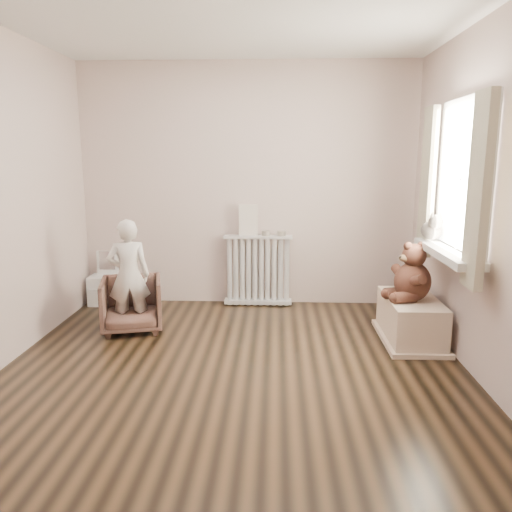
{
  "coord_description": "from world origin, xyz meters",
  "views": [
    {
      "loc": [
        0.32,
        -3.63,
        1.62
      ],
      "look_at": [
        0.15,
        0.45,
        0.8
      ],
      "focal_mm": 35.0,
      "sensor_mm": 36.0,
      "label": 1
    }
  ],
  "objects_px": {
    "armchair": "(132,304)",
    "teddy_bear": "(413,268)",
    "toy_vanity": "(107,280)",
    "radiator": "(258,270)",
    "child": "(129,276)",
    "toy_bench": "(411,319)",
    "plush_cat": "(432,229)"
  },
  "relations": [
    {
      "from": "armchair",
      "to": "teddy_bear",
      "type": "height_order",
      "value": "teddy_bear"
    },
    {
      "from": "toy_vanity",
      "to": "armchair",
      "type": "xyz_separation_m",
      "value": [
        0.52,
        -0.83,
        -0.02
      ]
    },
    {
      "from": "radiator",
      "to": "child",
      "type": "xyz_separation_m",
      "value": [
        -1.16,
        -0.91,
        0.15
      ]
    },
    {
      "from": "radiator",
      "to": "toy_bench",
      "type": "xyz_separation_m",
      "value": [
        1.4,
        -1.02,
        -0.19
      ]
    },
    {
      "from": "teddy_bear",
      "to": "radiator",
      "type": "bearing_deg",
      "value": 126.98
    },
    {
      "from": "plush_cat",
      "to": "toy_bench",
      "type": "bearing_deg",
      "value": -143.37
    },
    {
      "from": "child",
      "to": "plush_cat",
      "type": "height_order",
      "value": "plush_cat"
    },
    {
      "from": "toy_bench",
      "to": "plush_cat",
      "type": "bearing_deg",
      "value": 15.32
    },
    {
      "from": "toy_vanity",
      "to": "toy_bench",
      "type": "relative_size",
      "value": 0.71
    },
    {
      "from": "armchair",
      "to": "plush_cat",
      "type": "height_order",
      "value": "plush_cat"
    },
    {
      "from": "radiator",
      "to": "toy_vanity",
      "type": "xyz_separation_m",
      "value": [
        -1.67,
        -0.03,
        -0.11
      ]
    },
    {
      "from": "teddy_bear",
      "to": "plush_cat",
      "type": "distance_m",
      "value": 0.37
    },
    {
      "from": "toy_vanity",
      "to": "teddy_bear",
      "type": "distance_m",
      "value": 3.25
    },
    {
      "from": "child",
      "to": "plush_cat",
      "type": "relative_size",
      "value": 3.66
    },
    {
      "from": "toy_bench",
      "to": "teddy_bear",
      "type": "bearing_deg",
      "value": -110.83
    },
    {
      "from": "toy_vanity",
      "to": "armchair",
      "type": "bearing_deg",
      "value": -58.2
    },
    {
      "from": "radiator",
      "to": "toy_bench",
      "type": "bearing_deg",
      "value": -36.06
    },
    {
      "from": "toy_bench",
      "to": "teddy_bear",
      "type": "distance_m",
      "value": 0.47
    },
    {
      "from": "teddy_bear",
      "to": "toy_vanity",
      "type": "bearing_deg",
      "value": 145.85
    },
    {
      "from": "armchair",
      "to": "toy_bench",
      "type": "xyz_separation_m",
      "value": [
        2.55,
        -0.16,
        -0.05
      ]
    },
    {
      "from": "plush_cat",
      "to": "radiator",
      "type": "bearing_deg",
      "value": 168.82
    },
    {
      "from": "armchair",
      "to": "plush_cat",
      "type": "relative_size",
      "value": 1.95
    },
    {
      "from": "radiator",
      "to": "armchair",
      "type": "bearing_deg",
      "value": -143.25
    },
    {
      "from": "armchair",
      "to": "child",
      "type": "height_order",
      "value": "child"
    },
    {
      "from": "radiator",
      "to": "child",
      "type": "relative_size",
      "value": 0.74
    },
    {
      "from": "radiator",
      "to": "plush_cat",
      "type": "height_order",
      "value": "plush_cat"
    },
    {
      "from": "toy_vanity",
      "to": "teddy_bear",
      "type": "xyz_separation_m",
      "value": [
        3.05,
        -1.03,
        0.4
      ]
    },
    {
      "from": "radiator",
      "to": "plush_cat",
      "type": "relative_size",
      "value": 2.73
    },
    {
      "from": "radiator",
      "to": "plush_cat",
      "type": "bearing_deg",
      "value": -32.5
    },
    {
      "from": "teddy_bear",
      "to": "plush_cat",
      "type": "xyz_separation_m",
      "value": [
        0.16,
        0.08,
        0.33
      ]
    },
    {
      "from": "radiator",
      "to": "child",
      "type": "bearing_deg",
      "value": -141.69
    },
    {
      "from": "armchair",
      "to": "child",
      "type": "distance_m",
      "value": 0.29
    }
  ]
}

